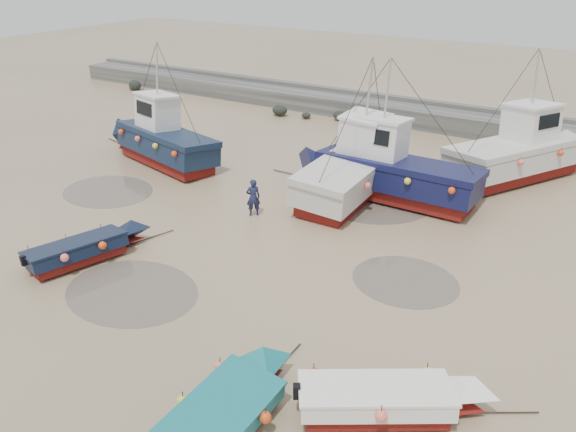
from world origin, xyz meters
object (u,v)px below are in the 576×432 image
object	(u,v)px
cabin_boat_2	(385,170)
person	(254,215)
dinghy_2	(222,411)
dinghy_1	(86,246)
cabin_boat_3	(525,151)
cabin_boat_0	(158,138)
cabin_boat_1	(356,165)
dinghy_3	(391,398)

from	to	relation	value
cabin_boat_2	person	bearing A→B (deg)	141.54
person	dinghy_2	bearing A→B (deg)	77.52
dinghy_1	person	distance (m)	7.11
dinghy_1	cabin_boat_3	bearing A→B (deg)	73.59
cabin_boat_0	dinghy_1	bearing A→B (deg)	-137.55
dinghy_2	person	xyz separation A→B (m)	(-6.19, 10.28, -0.55)
cabin_boat_1	dinghy_3	bearing A→B (deg)	-62.73
cabin_boat_3	person	bearing A→B (deg)	-99.34
dinghy_1	cabin_boat_3	xyz separation A→B (m)	(12.04, 17.31, 0.79)
cabin_boat_1	cabin_boat_3	distance (m)	8.88
dinghy_2	cabin_boat_1	xyz separation A→B (m)	(-3.61, 15.03, 0.77)
dinghy_3	cabin_boat_1	distance (m)	14.32
dinghy_2	dinghy_3	size ratio (longest dim) A/B	1.10
dinghy_2	person	world-z (taller)	dinghy_2
cabin_boat_0	cabin_boat_1	size ratio (longest dim) A/B	0.89
dinghy_2	cabin_boat_0	xyz separation A→B (m)	(-14.28, 13.16, 0.81)
cabin_boat_1	cabin_boat_3	size ratio (longest dim) A/B	1.12
dinghy_2	cabin_boat_2	distance (m)	15.32
cabin_boat_2	cabin_boat_3	distance (m)	7.84
cabin_boat_3	person	xyz separation A→B (m)	(-8.96, -10.92, -1.34)
dinghy_2	cabin_boat_0	size ratio (longest dim) A/B	0.63
dinghy_2	cabin_boat_2	xyz separation A→B (m)	(-2.19, 15.15, 0.78)
dinghy_2	person	distance (m)	12.01
cabin_boat_3	dinghy_1	bearing A→B (deg)	-94.79
cabin_boat_1	cabin_boat_2	xyz separation A→B (m)	(1.42, 0.11, 0.01)
dinghy_3	cabin_boat_2	world-z (taller)	cabin_boat_2
cabin_boat_2	cabin_boat_3	size ratio (longest dim) A/B	1.10
dinghy_1	person	size ratio (longest dim) A/B	3.40
dinghy_3	cabin_boat_0	distance (m)	20.56
dinghy_1	cabin_boat_2	distance (m)	13.31
cabin_boat_1	dinghy_2	bearing A→B (deg)	-77.94
cabin_boat_1	cabin_boat_2	distance (m)	1.42
cabin_boat_0	cabin_boat_1	world-z (taller)	same
dinghy_1	dinghy_2	distance (m)	10.05
cabin_boat_2	person	world-z (taller)	cabin_boat_2
dinghy_1	dinghy_2	bearing A→B (deg)	-4.43
cabin_boat_0	cabin_boat_3	size ratio (longest dim) A/B	1.00
dinghy_3	person	bearing A→B (deg)	-161.42
cabin_boat_0	dinghy_3	bearing A→B (deg)	-107.33
dinghy_2	dinghy_3	bearing A→B (deg)	37.39
dinghy_2	cabin_boat_2	size ratio (longest dim) A/B	0.57
dinghy_3	cabin_boat_1	size ratio (longest dim) A/B	0.51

